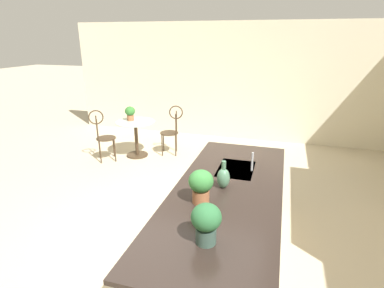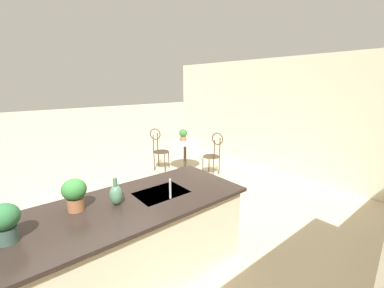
{
  "view_description": "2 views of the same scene",
  "coord_description": "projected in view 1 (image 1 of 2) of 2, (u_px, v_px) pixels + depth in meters",
  "views": [
    {
      "loc": [
        3.01,
        1.29,
        2.36
      ],
      "look_at": [
        -1.17,
        0.05,
        0.83
      ],
      "focal_mm": 28.73,
      "sensor_mm": 36.0,
      "label": 1
    },
    {
      "loc": [
        1.1,
        3.05,
        2.12
      ],
      "look_at": [
        -1.45,
        -0.08,
        1.12
      ],
      "focal_mm": 22.99,
      "sensor_mm": 36.0,
      "label": 2
    }
  ],
  "objects": [
    {
      "name": "potted_plant_counter_far",
      "position": [
        206.0,
        221.0,
        2.22
      ],
      "size": [
        0.22,
        0.22,
        0.32
      ],
      "color": "#385147",
      "rests_on": "kitchen_island"
    },
    {
      "name": "chair_by_island",
      "position": [
        103.0,
        133.0,
        6.02
      ],
      "size": [
        0.53,
        0.53,
        1.04
      ],
      "color": "#3D2D1E",
      "rests_on": "ground"
    },
    {
      "name": "vase_on_counter",
      "position": [
        223.0,
        178.0,
        3.07
      ],
      "size": [
        0.13,
        0.13,
        0.29
      ],
      "color": "#4C7A5B",
      "rests_on": "kitchen_island"
    },
    {
      "name": "bistro_table",
      "position": [
        136.0,
        135.0,
        6.3
      ],
      "size": [
        0.8,
        0.8,
        0.74
      ],
      "color": "#3D2D1E",
      "rests_on": "ground"
    },
    {
      "name": "kitchen_island",
      "position": [
        226.0,
        229.0,
        3.2
      ],
      "size": [
        2.8,
        1.06,
        0.92
      ],
      "color": "beige",
      "rests_on": "ground"
    },
    {
      "name": "ground_plane",
      "position": [
        162.0,
        236.0,
        3.85
      ],
      "size": [
        40.0,
        40.0,
        0.0
      ],
      "primitive_type": "plane",
      "color": "beige"
    },
    {
      "name": "chair_near_window",
      "position": [
        172.0,
        128.0,
        6.37
      ],
      "size": [
        0.47,
        0.52,
        1.04
      ],
      "color": "#3D2D1E",
      "rests_on": "ground"
    },
    {
      "name": "wall_left_window",
      "position": [
        227.0,
        82.0,
        7.26
      ],
      "size": [
        0.12,
        7.8,
        2.7
      ],
      "primitive_type": "cube",
      "color": "beige",
      "rests_on": "ground"
    },
    {
      "name": "potted_plant_counter_near",
      "position": [
        201.0,
        184.0,
        2.77
      ],
      "size": [
        0.23,
        0.23,
        0.32
      ],
      "color": "#9E603D",
      "rests_on": "kitchen_island"
    },
    {
      "name": "potted_plant_on_table",
      "position": [
        130.0,
        112.0,
        6.23
      ],
      "size": [
        0.2,
        0.2,
        0.29
      ],
      "color": "#9E603D",
      "rests_on": "bistro_table"
    },
    {
      "name": "sink_faucet",
      "position": [
        252.0,
        162.0,
        3.46
      ],
      "size": [
        0.02,
        0.02,
        0.22
      ],
      "primitive_type": "cylinder",
      "color": "#B2B5BA",
      "rests_on": "kitchen_island"
    }
  ]
}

